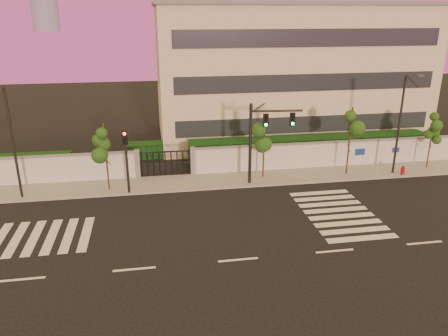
% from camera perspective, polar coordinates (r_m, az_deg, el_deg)
% --- Properties ---
extents(ground, '(120.00, 120.00, 0.00)m').
position_cam_1_polar(ground, '(21.85, 1.85, -11.90)').
color(ground, black).
rests_on(ground, ground).
extents(sidewalk, '(60.00, 3.00, 0.15)m').
position_cam_1_polar(sidewalk, '(31.12, -1.94, -1.72)').
color(sidewalk, gray).
rests_on(sidewalk, ground).
extents(perimeter_wall, '(60.00, 0.36, 2.20)m').
position_cam_1_polar(perimeter_wall, '(32.19, -2.13, 0.91)').
color(perimeter_wall, silver).
rests_on(perimeter_wall, ground).
extents(hedge_row, '(41.00, 4.25, 1.80)m').
position_cam_1_polar(hedge_row, '(34.98, -0.99, 2.04)').
color(hedge_row, black).
rests_on(hedge_row, ground).
extents(institutional_building, '(24.40, 12.40, 12.25)m').
position_cam_1_polar(institutional_building, '(42.51, 8.19, 12.40)').
color(institutional_building, beige).
rests_on(institutional_building, ground).
extents(road_markings, '(57.00, 7.62, 0.02)m').
position_cam_1_polar(road_markings, '(24.88, -3.47, -7.70)').
color(road_markings, silver).
rests_on(road_markings, ground).
extents(street_tree_c, '(1.32, 1.05, 4.70)m').
position_cam_1_polar(street_tree_c, '(29.49, -15.26, 3.30)').
color(street_tree_c, '#382314').
rests_on(street_tree_c, ground).
extents(street_tree_d, '(1.44, 1.15, 4.58)m').
position_cam_1_polar(street_tree_d, '(30.91, 5.31, 4.49)').
color(street_tree_d, '#382314').
rests_on(street_tree_d, ground).
extents(street_tree_e, '(1.47, 1.17, 5.13)m').
position_cam_1_polar(street_tree_e, '(32.62, 16.26, 5.33)').
color(street_tree_e, '#382314').
rests_on(street_tree_e, ground).
extents(street_tree_f, '(1.32, 1.05, 4.33)m').
position_cam_1_polar(street_tree_f, '(36.31, 25.61, 4.62)').
color(street_tree_f, '#382314').
rests_on(street_tree_f, ground).
extents(traffic_signal_main, '(3.64, 0.50, 5.76)m').
position_cam_1_polar(traffic_signal_main, '(29.73, 4.85, 4.43)').
color(traffic_signal_main, black).
rests_on(traffic_signal_main, ground).
extents(traffic_signal_secondary, '(0.35, 0.34, 4.54)m').
position_cam_1_polar(traffic_signal_secondary, '(28.75, -12.67, 1.89)').
color(traffic_signal_secondary, black).
rests_on(traffic_signal_secondary, ground).
extents(streetlight_west, '(0.45, 1.82, 7.56)m').
position_cam_1_polar(streetlight_west, '(29.87, -26.00, 3.43)').
color(streetlight_west, black).
rests_on(streetlight_west, ground).
extents(streetlight_east, '(0.45, 1.82, 7.57)m').
position_cam_1_polar(streetlight_east, '(33.64, 22.10, 5.64)').
color(streetlight_east, black).
rests_on(streetlight_east, ground).
extents(fire_hydrant, '(0.33, 0.31, 0.84)m').
position_cam_1_polar(fire_hydrant, '(34.63, 22.30, -0.38)').
color(fire_hydrant, '#AB0B1A').
rests_on(fire_hydrant, ground).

